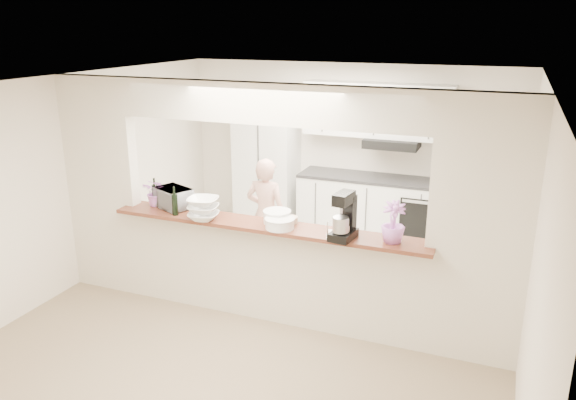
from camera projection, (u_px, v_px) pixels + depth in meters
The scene contains 19 objects.
floor at pixel (268, 317), 6.07m from camera, with size 6.00×6.00×0.00m, color #9C886A.
tile_overlay at pixel (315, 262), 7.44m from camera, with size 5.00×2.90×0.01m, color beige.
partition at pixel (267, 185), 5.62m from camera, with size 5.00×0.15×2.50m.
bar_counter at pixel (268, 269), 5.89m from camera, with size 3.40×0.38×1.09m.
kitchen_cabinets at pixel (330, 170), 8.25m from camera, with size 3.15×0.62×2.25m.
refrigerator at pixel (489, 196), 7.43m from camera, with size 0.75×0.70×1.70m, color #A09FA4.
flower_left at pixel (156, 192), 6.22m from camera, with size 0.28×0.25×0.31m, color #C468A8.
wine_bottle_a at pixel (155, 194), 6.26m from camera, with size 0.06×0.06×0.31m.
wine_bottle_b at pixel (175, 204), 5.92m from camera, with size 0.06×0.06×0.31m.
toaster_oven at pixel (173, 198), 6.16m from camera, with size 0.41×0.28×0.23m, color #9C9CA1.
serving_bowls at pixel (203, 209), 5.78m from camera, with size 0.31×0.31×0.23m, color white.
plate_stack_a at pixel (277, 217), 5.70m from camera, with size 0.29×0.29×0.13m.
plate_stack_b at pixel (280, 223), 5.56m from camera, with size 0.30×0.30×0.10m.
red_bowl at pixel (273, 221), 5.67m from camera, with size 0.14×0.14×0.06m, color maroon.
tan_bowl at pixel (291, 220), 5.72m from camera, with size 0.14×0.14×0.07m, color #C4AA8A.
utensil_caddy at pixel (338, 229), 5.30m from camera, with size 0.25×0.19×0.21m.
stand_mixer at pixel (344, 218), 5.26m from camera, with size 0.23×0.33×0.46m.
flower_right at pixel (393, 222), 5.16m from camera, with size 0.22×0.22×0.39m, color #B165BC.
person at pixel (266, 215), 7.05m from camera, with size 0.53×0.35×1.46m, color #D79D8B.
Camera 1 is at (2.20, -4.94, 3.04)m, focal length 35.00 mm.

